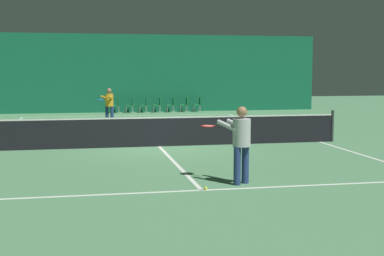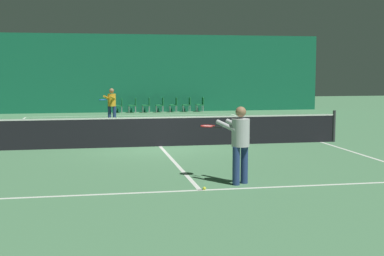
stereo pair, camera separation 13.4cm
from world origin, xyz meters
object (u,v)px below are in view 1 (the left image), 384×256
player_far (109,103)px  courtside_chair_2 (144,104)px  courtside_chair_3 (158,104)px  courtside_chair_4 (171,104)px  courtside_chair_6 (198,103)px  tennis_ball (206,188)px  courtside_chair_1 (131,104)px  tennis_net (159,131)px  courtside_chair_5 (185,104)px  courtside_chair_0 (117,104)px  player_near (240,139)px

player_far → courtside_chair_2: size_ratio=1.91×
courtside_chair_3 → courtside_chair_4: (0.79, 0.00, 0.00)m
courtside_chair_3 → courtside_chair_6: 2.36m
tennis_ball → player_far: bearing=95.3°
courtside_chair_2 → courtside_chair_3: bearing=90.0°
courtside_chair_2 → tennis_ball: (-0.93, -20.17, -0.45)m
courtside_chair_1 → courtside_chair_6: size_ratio=1.00×
tennis_net → courtside_chair_5: bearing=76.2°
courtside_chair_2 → courtside_chair_5: 2.36m
courtside_chair_2 → courtside_chair_3: 0.79m
courtside_chair_1 → courtside_chair_2: bearing=90.0°
tennis_net → courtside_chair_2: tennis_net is taller
tennis_ball → courtside_chair_0: bearing=91.8°
tennis_net → courtside_chair_5: tennis_net is taller
tennis_net → tennis_ball: size_ratio=181.82×
courtside_chair_5 → courtside_chair_1: bearing=-90.0°
courtside_chair_3 → courtside_chair_6: same height
courtside_chair_0 → courtside_chair_3: size_ratio=1.00×
tennis_ball → courtside_chair_4: bearing=82.9°
courtside_chair_0 → courtside_chair_1: bearing=90.0°
courtside_chair_2 → courtside_chair_4: (1.58, 0.00, 0.00)m
tennis_net → courtside_chair_2: 13.83m
courtside_chair_1 → courtside_chair_4: same height
courtside_chair_3 → tennis_ball: 20.25m
player_near → tennis_net: bearing=-23.5°
tennis_ball → courtside_chair_2: bearing=87.4°
courtside_chair_4 → tennis_ball: size_ratio=12.73×
courtside_chair_1 → courtside_chair_4: (2.36, 0.00, 0.00)m
courtside_chair_4 → tennis_ball: courtside_chair_4 is taller
courtside_chair_1 → courtside_chair_0: bearing=-90.0°
courtside_chair_4 → courtside_chair_5: (0.79, 0.00, 0.00)m
player_far → courtside_chair_6: 8.09m
courtside_chair_3 → courtside_chair_5: size_ratio=1.00×
player_near → courtside_chair_1: 19.75m
tennis_net → courtside_chair_4: tennis_net is taller
player_near → courtside_chair_6: 20.00m
player_far → player_near: bearing=34.9°
tennis_net → courtside_chair_1: 13.79m
player_near → courtside_chair_5: bearing=-39.5°
player_near → courtside_chair_5: 19.89m
courtside_chair_4 → courtside_chair_5: 0.79m
courtside_chair_6 → tennis_ball: size_ratio=12.73×
courtside_chair_0 → courtside_chair_6: same height
courtside_chair_2 → courtside_chair_4: same height
tennis_net → courtside_chair_1: bearing=89.0°
courtside_chair_2 → courtside_chair_3: same height
player_far → courtside_chair_3: size_ratio=1.91×
player_near → courtside_chair_2: bearing=-32.7°
tennis_net → tennis_ball: (0.09, -6.38, -0.48)m
courtside_chair_2 → courtside_chair_6: size_ratio=1.00×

